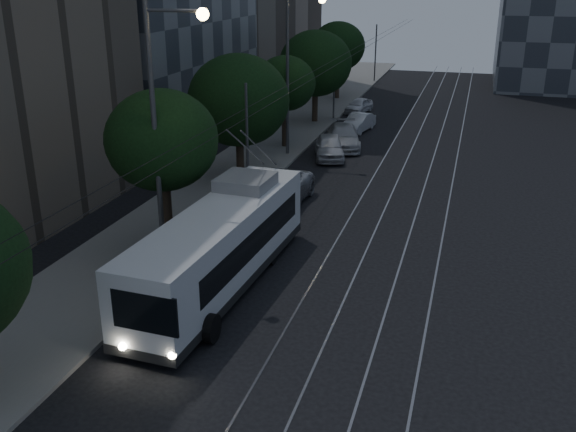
# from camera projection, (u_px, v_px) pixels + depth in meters

# --- Properties ---
(ground) EXTENTS (120.00, 120.00, 0.00)m
(ground) POSITION_uv_depth(u_px,v_px,m) (293.00, 302.00, 22.90)
(ground) COLOR black
(ground) RESTS_ON ground
(sidewalk) EXTENTS (5.00, 90.00, 0.15)m
(sidewalk) POSITION_uv_depth(u_px,v_px,m) (268.00, 148.00, 42.80)
(sidewalk) COLOR gray
(sidewalk) RESTS_ON ground
(tram_rails) EXTENTS (4.52, 90.00, 0.02)m
(tram_rails) POSITION_uv_depth(u_px,v_px,m) (420.00, 161.00, 40.17)
(tram_rails) COLOR gray
(tram_rails) RESTS_ON ground
(overhead_wires) EXTENTS (2.23, 90.00, 6.00)m
(overhead_wires) POSITION_uv_depth(u_px,v_px,m) (305.00, 99.00, 40.92)
(overhead_wires) COLOR black
(overhead_wires) RESTS_ON ground
(trolleybus) EXTENTS (3.03, 11.79, 5.63)m
(trolleybus) POSITION_uv_depth(u_px,v_px,m) (222.00, 246.00, 23.57)
(trolleybus) COLOR silver
(trolleybus) RESTS_ON ground
(pickup_silver) EXTENTS (2.84, 6.06, 1.68)m
(pickup_silver) POSITION_uv_depth(u_px,v_px,m) (275.00, 191.00, 31.95)
(pickup_silver) COLOR #B6B8BF
(pickup_silver) RESTS_ON ground
(car_white_a) EXTENTS (2.83, 4.65, 1.48)m
(car_white_a) POSITION_uv_depth(u_px,v_px,m) (329.00, 147.00, 40.49)
(car_white_a) COLOR silver
(car_white_a) RESTS_ON ground
(car_white_b) EXTENTS (3.32, 5.54, 1.50)m
(car_white_b) POSITION_uv_depth(u_px,v_px,m) (343.00, 136.00, 42.97)
(car_white_b) COLOR #ADAEB1
(car_white_b) RESTS_ON ground
(car_white_c) EXTENTS (2.10, 4.13, 1.30)m
(car_white_c) POSITION_uv_depth(u_px,v_px,m) (358.00, 123.00, 47.38)
(car_white_c) COLOR silver
(car_white_c) RESTS_ON ground
(car_white_d) EXTENTS (2.14, 3.79, 1.22)m
(car_white_d) POSITION_uv_depth(u_px,v_px,m) (359.00, 106.00, 53.73)
(car_white_d) COLOR white
(car_white_d) RESTS_ON ground
(tree_1) EXTENTS (4.60, 4.60, 6.75)m
(tree_1) POSITION_uv_depth(u_px,v_px,m) (162.00, 141.00, 25.93)
(tree_1) COLOR #32251B
(tree_1) RESTS_ON ground
(tree_2) EXTENTS (5.62, 5.62, 7.00)m
(tree_2) POSITION_uv_depth(u_px,v_px,m) (239.00, 100.00, 35.19)
(tree_2) COLOR #32251B
(tree_2) RESTS_ON ground
(tree_3) EXTENTS (3.97, 3.97, 6.09)m
(tree_3) POSITION_uv_depth(u_px,v_px,m) (285.00, 84.00, 41.61)
(tree_3) COLOR #32251B
(tree_3) RESTS_ON ground
(tree_4) EXTENTS (5.53, 5.53, 7.08)m
(tree_4) POSITION_uv_depth(u_px,v_px,m) (316.00, 63.00, 48.72)
(tree_4) COLOR #32251B
(tree_4) RESTS_ON ground
(tree_5) EXTENTS (4.89, 4.89, 7.01)m
(tree_5) POSITION_uv_depth(u_px,v_px,m) (338.00, 47.00, 58.01)
(tree_5) COLOR #32251B
(tree_5) RESTS_ON ground
(streetlamp_near) EXTENTS (2.46, 0.44, 10.20)m
(streetlamp_near) POSITION_uv_depth(u_px,v_px,m) (164.00, 115.00, 23.48)
(streetlamp_near) COLOR #535355
(streetlamp_near) RESTS_ON ground
(streetlamp_far) EXTENTS (2.43, 0.44, 10.07)m
(streetlamp_far) POSITION_uv_depth(u_px,v_px,m) (294.00, 60.00, 39.05)
(streetlamp_far) COLOR #535355
(streetlamp_far) RESTS_ON ground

